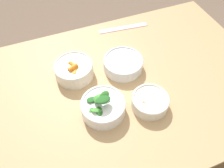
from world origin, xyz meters
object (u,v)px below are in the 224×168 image
Objects in this scene: bowl_greens at (103,106)px; ruler at (123,28)px; bowl_carrots at (74,69)px; bowl_beans_hotdog at (123,64)px; bowl_cookies at (150,101)px.

ruler is (0.26, 0.42, -0.03)m from bowl_greens.
ruler is at bearing 34.18° from bowl_carrots.
bowl_carrots is 0.98× the size of bowl_greens.
bowl_carrots is at bearing 169.78° from bowl_beans_hotdog.
bowl_beans_hotdog is 0.21m from bowl_cookies.
bowl_beans_hotdog is at bearing 94.90° from bowl_cookies.
bowl_greens is at bearing 166.93° from bowl_cookies.
bowl_carrots is 0.38m from ruler.
bowl_beans_hotdog is at bearing -113.37° from ruler.
bowl_beans_hotdog is 0.66× the size of ruler.
ruler is (0.09, 0.46, -0.03)m from bowl_cookies.
bowl_beans_hotdog is (0.20, -0.04, -0.01)m from bowl_carrots.
bowl_carrots is 0.95× the size of bowl_beans_hotdog.
bowl_greens reaches higher than bowl_carrots.
bowl_greens is at bearing -76.52° from bowl_carrots.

